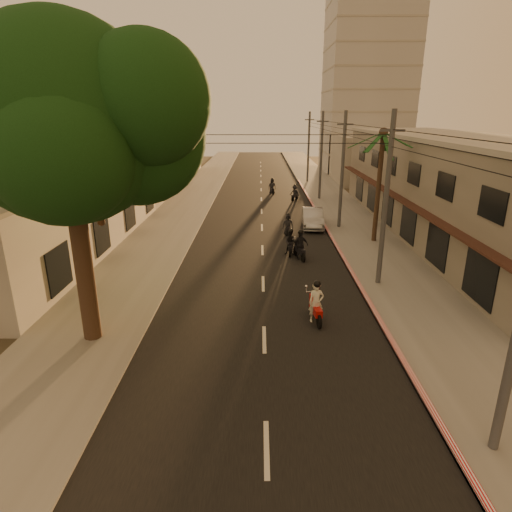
% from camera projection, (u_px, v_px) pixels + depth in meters
% --- Properties ---
extents(ground, '(160.00, 160.00, 0.00)m').
position_uv_depth(ground, '(265.00, 367.00, 15.57)').
color(ground, '#383023').
rests_on(ground, ground).
extents(road, '(10.00, 140.00, 0.02)m').
position_uv_depth(road, '(262.00, 228.00, 34.53)').
color(road, black).
rests_on(road, ground).
extents(sidewalk_right, '(5.00, 140.00, 0.12)m').
position_uv_depth(sidewalk_right, '(355.00, 227.00, 34.46)').
color(sidewalk_right, slate).
rests_on(sidewalk_right, ground).
extents(sidewalk_left, '(5.00, 140.00, 0.12)m').
position_uv_depth(sidewalk_left, '(169.00, 227.00, 34.57)').
color(sidewalk_left, slate).
rests_on(sidewalk_left, ground).
extents(curb_stripe, '(0.20, 60.00, 0.20)m').
position_uv_depth(curb_stripe, '(336.00, 245.00, 29.72)').
color(curb_stripe, '#B41319').
rests_on(curb_stripe, ground).
extents(shophouse_row, '(8.80, 34.20, 7.30)m').
position_uv_depth(shophouse_row, '(452.00, 187.00, 31.38)').
color(shophouse_row, gray).
rests_on(shophouse_row, ground).
extents(left_building, '(8.20, 24.20, 5.20)m').
position_uv_depth(left_building, '(50.00, 212.00, 28.13)').
color(left_building, '#ADA79C').
rests_on(left_building, ground).
extents(distant_tower, '(12.10, 12.10, 28.00)m').
position_uv_depth(distant_tower, '(368.00, 77.00, 64.11)').
color(distant_tower, '#B7B5B2').
rests_on(distant_tower, ground).
extents(broadleaf_tree, '(9.60, 8.70, 12.10)m').
position_uv_depth(broadleaf_tree, '(77.00, 123.00, 14.96)').
color(broadleaf_tree, black).
rests_on(broadleaf_tree, ground).
extents(palm_tree, '(5.00, 5.00, 8.20)m').
position_uv_depth(palm_tree, '(383.00, 139.00, 28.41)').
color(palm_tree, black).
rests_on(palm_tree, ground).
extents(utility_poles, '(1.20, 48.26, 9.00)m').
position_uv_depth(utility_poles, '(344.00, 144.00, 32.41)').
color(utility_poles, '#38383A').
rests_on(utility_poles, ground).
extents(filler_right, '(8.00, 14.00, 6.00)m').
position_uv_depth(filler_right, '(366.00, 159.00, 57.18)').
color(filler_right, '#ADA79C').
rests_on(filler_right, ground).
extents(filler_left_near, '(8.00, 14.00, 4.40)m').
position_uv_depth(filler_left_near, '(135.00, 176.00, 47.22)').
color(filler_left_near, '#ADA79C').
rests_on(filler_left_near, ground).
extents(filler_left_far, '(8.00, 14.00, 7.00)m').
position_uv_depth(filler_left_far, '(167.00, 150.00, 63.87)').
color(filler_left_far, '#ADA79C').
rests_on(filler_left_far, ground).
extents(scooter_red, '(0.84, 1.99, 1.96)m').
position_uv_depth(scooter_red, '(316.00, 304.00, 18.74)').
color(scooter_red, black).
rests_on(scooter_red, ground).
extents(scooter_mid_a, '(0.97, 1.76, 1.74)m').
position_uv_depth(scooter_mid_a, '(291.00, 243.00, 27.75)').
color(scooter_mid_a, black).
rests_on(scooter_mid_a, ground).
extents(scooter_mid_b, '(1.29, 1.92, 1.93)m').
position_uv_depth(scooter_mid_b, '(300.00, 246.00, 26.85)').
color(scooter_mid_b, black).
rests_on(scooter_mid_b, ground).
extents(scooter_far_a, '(0.86, 1.77, 1.74)m').
position_uv_depth(scooter_far_a, '(288.00, 225.00, 32.11)').
color(scooter_far_a, black).
rests_on(scooter_far_a, ground).
extents(scooter_far_b, '(1.53, 1.62, 1.73)m').
position_uv_depth(scooter_far_b, '(295.00, 193.00, 44.98)').
color(scooter_far_b, black).
rests_on(scooter_far_b, ground).
extents(parked_car, '(2.15, 4.80, 1.52)m').
position_uv_depth(parked_car, '(313.00, 218.00, 34.47)').
color(parked_car, '#9C9FA4').
rests_on(parked_car, ground).
extents(scooter_far_c, '(1.02, 1.87, 1.85)m').
position_uv_depth(scooter_far_c, '(272.00, 187.00, 48.65)').
color(scooter_far_c, black).
rests_on(scooter_far_c, ground).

